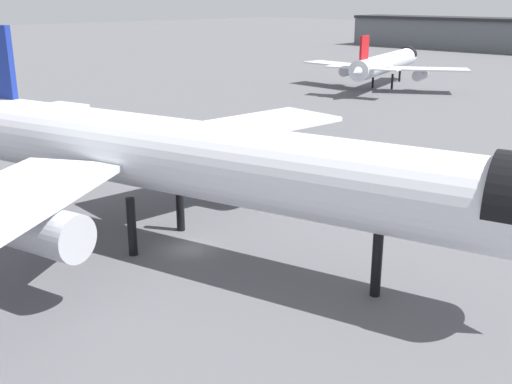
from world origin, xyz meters
TOP-DOWN VIEW (x-y plane):
  - ground at (0.00, 0.00)m, footprint 900.00×900.00m
  - airliner_near_gate at (-0.92, -0.41)m, footprint 64.19×57.17m
  - airliner_far_taxiway at (-48.21, 97.69)m, footprint 39.79×44.83m

SIDE VIEW (x-z plane):
  - ground at x=0.00m, z-range 0.00..0.00m
  - airliner_far_taxiway at x=-48.21m, z-range -0.80..12.72m
  - airliner_near_gate at x=-0.92m, z-range -1.13..17.99m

